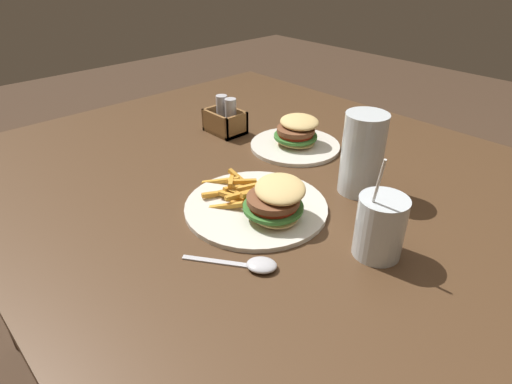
{
  "coord_description": "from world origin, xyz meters",
  "views": [
    {
      "loc": [
        0.55,
        -0.62,
        1.19
      ],
      "look_at": [
        0.01,
        -0.12,
        0.76
      ],
      "focal_mm": 30.0,
      "sensor_mm": 36.0,
      "label": 1
    }
  ],
  "objects_px": {
    "condiment_caddy": "(226,120)",
    "meal_plate_near": "(263,203)",
    "juice_glass": "(380,228)",
    "spoon": "(257,265)",
    "meal_plate_far": "(296,138)",
    "beer_glass": "(362,156)"
  },
  "relations": [
    {
      "from": "condiment_caddy",
      "to": "meal_plate_near",
      "type": "bearing_deg",
      "value": -29.42
    },
    {
      "from": "meal_plate_near",
      "to": "juice_glass",
      "type": "bearing_deg",
      "value": 14.47
    },
    {
      "from": "meal_plate_near",
      "to": "condiment_caddy",
      "type": "relative_size",
      "value": 2.77
    },
    {
      "from": "juice_glass",
      "to": "spoon",
      "type": "height_order",
      "value": "juice_glass"
    },
    {
      "from": "meal_plate_far",
      "to": "beer_glass",
      "type": "bearing_deg",
      "value": -15.35
    },
    {
      "from": "beer_glass",
      "to": "spoon",
      "type": "height_order",
      "value": "beer_glass"
    },
    {
      "from": "juice_glass",
      "to": "beer_glass",
      "type": "bearing_deg",
      "value": 133.83
    },
    {
      "from": "meal_plate_near",
      "to": "condiment_caddy",
      "type": "height_order",
      "value": "condiment_caddy"
    },
    {
      "from": "spoon",
      "to": "condiment_caddy",
      "type": "relative_size",
      "value": 1.36
    },
    {
      "from": "meal_plate_far",
      "to": "condiment_caddy",
      "type": "distance_m",
      "value": 0.22
    },
    {
      "from": "beer_glass",
      "to": "juice_glass",
      "type": "relative_size",
      "value": 0.91
    },
    {
      "from": "juice_glass",
      "to": "condiment_caddy",
      "type": "distance_m",
      "value": 0.63
    },
    {
      "from": "juice_glass",
      "to": "condiment_caddy",
      "type": "relative_size",
      "value": 1.77
    },
    {
      "from": "juice_glass",
      "to": "meal_plate_far",
      "type": "xyz_separation_m",
      "value": [
        -0.4,
        0.23,
        -0.03
      ]
    },
    {
      "from": "beer_glass",
      "to": "spoon",
      "type": "bearing_deg",
      "value": -83.59
    },
    {
      "from": "beer_glass",
      "to": "meal_plate_near",
      "type": "bearing_deg",
      "value": -109.09
    },
    {
      "from": "spoon",
      "to": "condiment_caddy",
      "type": "distance_m",
      "value": 0.6
    },
    {
      "from": "meal_plate_near",
      "to": "meal_plate_far",
      "type": "distance_m",
      "value": 0.33
    },
    {
      "from": "meal_plate_near",
      "to": "spoon",
      "type": "relative_size",
      "value": 2.03
    },
    {
      "from": "meal_plate_near",
      "to": "spoon",
      "type": "bearing_deg",
      "value": -47.41
    },
    {
      "from": "beer_glass",
      "to": "meal_plate_far",
      "type": "xyz_separation_m",
      "value": [
        -0.25,
        0.07,
        -0.06
      ]
    },
    {
      "from": "meal_plate_near",
      "to": "beer_glass",
      "type": "distance_m",
      "value": 0.24
    }
  ]
}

